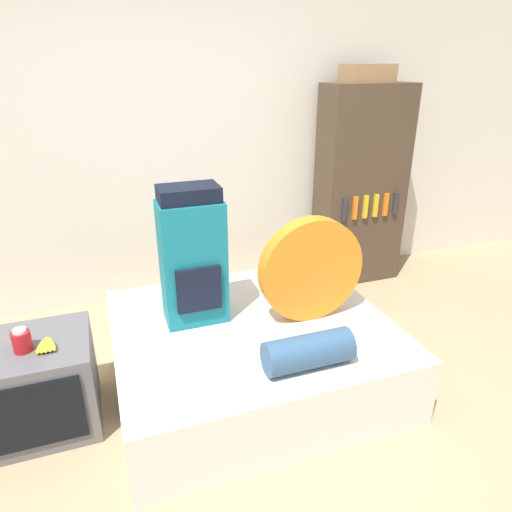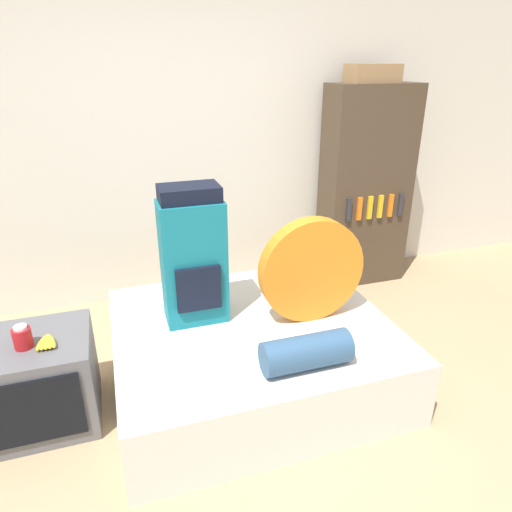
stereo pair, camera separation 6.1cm
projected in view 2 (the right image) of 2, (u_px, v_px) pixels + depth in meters
name	position (u px, v px, depth m)	size (l,w,h in m)	color
ground_plane	(271.00, 459.00, 2.39)	(16.00, 16.00, 0.00)	tan
wall_back	(186.00, 144.00, 3.70)	(8.00, 0.05, 2.60)	silver
bed	(252.00, 351.00, 2.92)	(1.67, 1.46, 0.42)	silver
backpack	(193.00, 257.00, 2.74)	(0.38, 0.28, 0.85)	#14707F
tent_bag	(311.00, 270.00, 2.78)	(0.66, 0.10, 0.66)	orange
sleeping_roll	(306.00, 352.00, 2.40)	(0.48, 0.19, 0.19)	#33567A
television	(40.00, 381.00, 2.57)	(0.59, 0.56, 0.53)	#5B5B60
canister	(22.00, 337.00, 2.39)	(0.10, 0.10, 0.13)	#B2191E
banana_bunch	(47.00, 342.00, 2.43)	(0.12, 0.15, 0.04)	yellow
bookshelf	(365.00, 188.00, 4.06)	(0.77, 0.37, 1.76)	#473828
cardboard_box	(373.00, 73.00, 3.68)	(0.41, 0.25, 0.14)	#99754C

